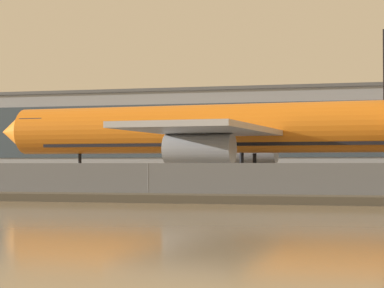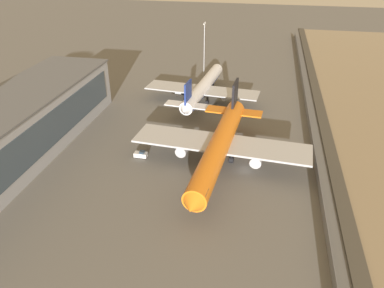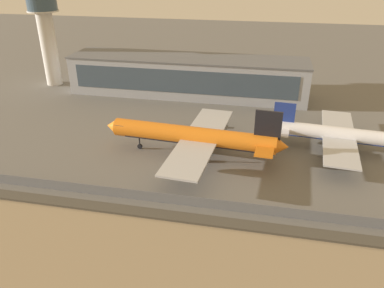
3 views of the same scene
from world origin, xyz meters
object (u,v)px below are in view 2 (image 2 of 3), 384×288
object	(u,v)px
cargo_jet_orange	(220,145)
ops_van	(182,89)
passenger_jet_white	(203,88)
apron_light_mast_apron_west	(204,46)
baggage_tug	(141,154)

from	to	relation	value
cargo_jet_orange	ops_van	bearing A→B (deg)	23.49
cargo_jet_orange	passenger_jet_white	bearing A→B (deg)	15.64
ops_van	apron_light_mast_apron_west	bearing A→B (deg)	-13.06
apron_light_mast_apron_west	baggage_tug	bearing A→B (deg)	175.94
passenger_jet_white	baggage_tug	size ratio (longest dim) A/B	13.39
passenger_jet_white	cargo_jet_orange	bearing A→B (deg)	-164.36
ops_van	cargo_jet_orange	bearing A→B (deg)	-156.51
cargo_jet_orange	baggage_tug	xyz separation A→B (m)	(0.02, 19.54, -4.89)
cargo_jet_orange	passenger_jet_white	xyz separation A→B (m)	(38.82, 10.87, -0.99)
baggage_tug	apron_light_mast_apron_west	bearing A→B (deg)	-4.06
cargo_jet_orange	ops_van	world-z (taller)	cargo_jet_orange
apron_light_mast_apron_west	cargo_jet_orange	bearing A→B (deg)	-166.89
baggage_tug	ops_van	bearing A→B (deg)	-0.06
baggage_tug	apron_light_mast_apron_west	xyz separation A→B (m)	(64.27, -4.56, 10.75)
cargo_jet_orange	ops_van	size ratio (longest dim) A/B	9.18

